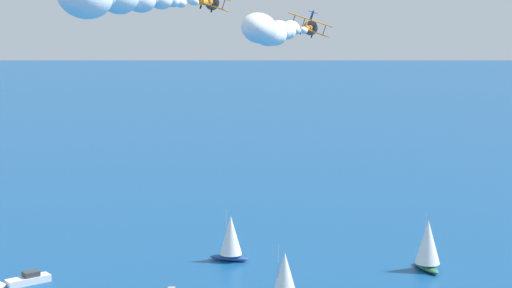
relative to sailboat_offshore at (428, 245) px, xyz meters
name	(u,v)px	position (x,y,z in m)	size (l,w,h in m)	color
sailboat_offshore	(428,245)	(0.00, 0.00, 0.00)	(9.41, 6.16, 11.68)	#33704C
sailboat_mid_cluster	(231,238)	(-27.62, -29.30, -0.39)	(7.87, 7.27, 10.82)	#23478C
sailboat_outer_ring_a	(284,283)	(5.33, -38.94, 0.36)	(6.95, 9.95, 12.46)	black
motorboat_outer_ring_b	(21,281)	(-35.64, -71.21, -4.52)	(3.56, 10.59, 3.02)	white
biplane_lead	(207,2)	(5.67, -53.81, 47.41)	(6.58, 6.59, 3.97)	orange
biplane_wingman	(308,27)	(12.50, -39.81, 43.50)	(6.58, 6.59, 3.97)	orange
wingwalker_wingman	(312,14)	(12.95, -39.34, 45.56)	(1.09, 1.10, 1.51)	#1E4CB2
smoke_trail_wingman	(272,31)	(33.03, -60.66, 43.44)	(26.73, 27.47, 4.87)	white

